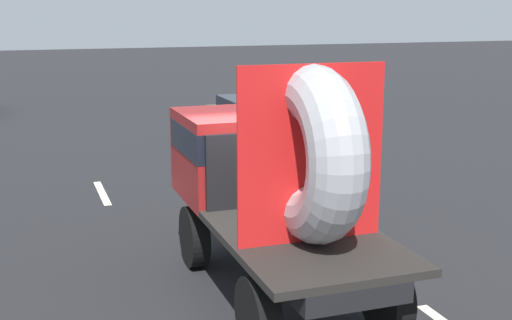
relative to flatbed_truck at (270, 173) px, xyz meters
name	(u,v)px	position (x,y,z in m)	size (l,w,h in m)	color
ground_plane	(289,285)	(0.27, -0.11, -1.70)	(120.00, 120.00, 0.00)	black
flatbed_truck	(270,173)	(0.00, 0.00, 0.00)	(2.02, 4.81, 3.37)	black
distant_sedan	(247,116)	(3.45, 11.24, -1.04)	(1.64, 3.82, 1.25)	black
lane_dash_left_far	(102,193)	(-1.72, 5.98, -1.70)	(2.04, 0.16, 0.01)	beige
lane_dash_right_far	(250,180)	(1.72, 5.96, -1.70)	(2.36, 0.16, 0.01)	beige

